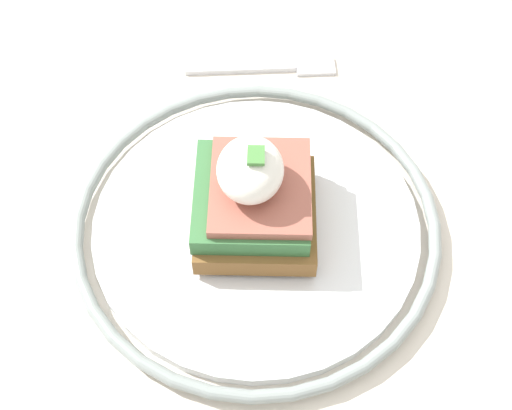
% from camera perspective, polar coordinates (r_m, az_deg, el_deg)
% --- Properties ---
extents(dining_table, '(0.91, 0.73, 0.76)m').
position_cam_1_polar(dining_table, '(0.70, 1.67, -5.65)').
color(dining_table, beige).
rests_on(dining_table, ground_plane).
extents(plate, '(0.29, 0.29, 0.02)m').
position_cam_1_polar(plate, '(0.56, -0.00, -1.56)').
color(plate, silver).
rests_on(plate, dining_table).
extents(sandwich, '(0.10, 0.09, 0.08)m').
position_cam_1_polar(sandwich, '(0.53, -0.17, 0.75)').
color(sandwich, brown).
rests_on(sandwich, plate).
extents(fork, '(0.03, 0.14, 0.00)m').
position_cam_1_polar(fork, '(0.68, 1.06, 10.94)').
color(fork, silver).
rests_on(fork, dining_table).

